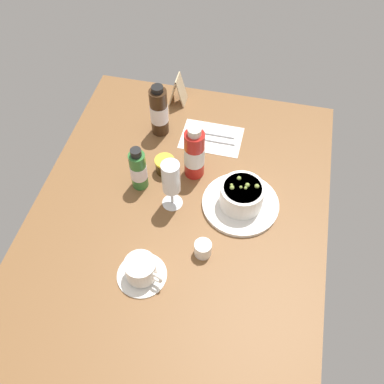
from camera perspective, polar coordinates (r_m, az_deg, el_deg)
The scene contains 11 objects.
ground_plane at distance 125.56cm, azimuth -1.88°, elevation -3.56°, with size 110.00×84.00×3.00cm, color brown.
porridge_bowl at distance 124.17cm, azimuth 6.47°, elevation -0.71°, with size 22.19×22.19×9.11cm.
cutlery_setting at distance 143.52cm, azimuth 2.40°, elevation 7.17°, with size 13.81×19.76×0.90cm.
coffee_cup at distance 112.95cm, azimuth -6.66°, elevation -10.11°, with size 12.99×13.07×6.77cm.
creamer_jug at distance 116.10cm, azimuth 1.42°, elevation -7.45°, with size 5.54×4.63×5.05cm.
wine_glass at distance 118.28cm, azimuth -2.76°, elevation 1.64°, with size 6.01×6.01×16.99cm.
jam_jar at distance 132.60cm, azimuth -3.58°, elevation 3.52°, with size 5.96×5.96×5.04cm.
sauce_bottle_red at distance 127.34cm, azimuth 0.31°, elevation 5.02°, with size 6.09×6.09×18.75cm.
sauce_bottle_brown at distance 140.28cm, azimuth -4.33°, elevation 10.44°, with size 5.72×5.72×18.40cm.
sauce_bottle_green at distance 126.56cm, azimuth -7.02°, elevation 2.90°, with size 4.90×4.90×15.25cm.
menu_card at distance 152.99cm, azimuth -1.86°, elevation 13.25°, with size 5.92×5.57×10.64cm.
Camera 1 is at (-66.14, -19.13, 103.49)cm, focal length 40.80 mm.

